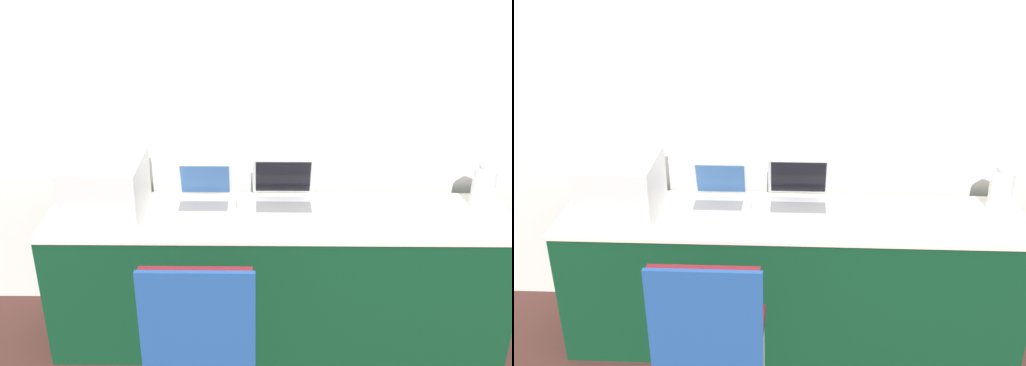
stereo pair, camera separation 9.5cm
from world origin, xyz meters
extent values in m
cube|color=silver|center=(0.00, 0.67, 1.30)|extent=(8.00, 0.05, 2.60)
cube|color=#0C381E|center=(0.00, 0.28, 0.39)|extent=(2.50, 0.55, 0.78)
cube|color=silver|center=(0.00, 0.28, 0.79)|extent=(2.52, 0.57, 0.02)
cube|color=silver|center=(-0.92, 0.28, 0.95)|extent=(0.40, 0.43, 0.31)
cube|color=black|center=(-0.92, 0.24, 1.08)|extent=(0.32, 0.32, 0.06)
cube|color=#B7B7BC|center=(-0.41, 0.36, 0.81)|extent=(0.30, 0.21, 0.02)
cube|color=slate|center=(-0.41, 0.35, 0.82)|extent=(0.27, 0.11, 0.00)
cube|color=#B7B7BC|center=(-0.41, 0.49, 0.91)|extent=(0.30, 0.06, 0.20)
cube|color=#2D5184|center=(-0.41, 0.48, 0.92)|extent=(0.27, 0.05, 0.18)
cube|color=#B7B7BC|center=(0.03, 0.35, 0.81)|extent=(0.34, 0.23, 0.02)
cube|color=slate|center=(0.03, 0.34, 0.82)|extent=(0.30, 0.13, 0.00)
cube|color=#B7B7BC|center=(0.03, 0.50, 0.93)|extent=(0.34, 0.07, 0.22)
cube|color=black|center=(0.03, 0.50, 0.93)|extent=(0.31, 0.06, 0.20)
cube|color=silver|center=(-0.39, 0.14, 0.81)|extent=(0.40, 0.17, 0.02)
cylinder|color=white|center=(-0.18, 0.30, 0.84)|extent=(0.09, 0.09, 0.10)
cylinder|color=white|center=(-0.18, 0.30, 0.90)|extent=(0.09, 0.09, 0.01)
cylinder|color=silver|center=(1.12, 0.40, 0.91)|extent=(0.13, 0.13, 0.22)
sphere|color=silver|center=(1.12, 0.40, 1.04)|extent=(0.07, 0.07, 0.07)
cube|color=maroon|center=(-0.37, -0.31, 0.47)|extent=(0.47, 0.41, 0.04)
cube|color=maroon|center=(-0.37, -0.50, 0.73)|extent=(0.47, 0.03, 0.47)
cylinder|color=silver|center=(-0.58, -0.12, 0.23)|extent=(0.02, 0.02, 0.45)
cylinder|color=silver|center=(-0.15, -0.12, 0.23)|extent=(0.02, 0.02, 0.45)
cube|color=#1E478C|center=(-0.37, -0.53, 0.70)|extent=(0.50, 0.02, 0.52)
camera|label=1|loc=(-0.09, -2.58, 2.31)|focal=42.00mm
camera|label=2|loc=(0.00, -2.57, 2.31)|focal=42.00mm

